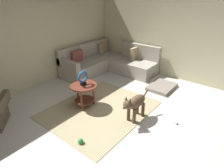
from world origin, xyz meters
TOP-DOWN VIEW (x-y plane):
  - ground_plane at (0.00, 0.00)m, footprint 6.00×6.00m
  - wall_back at (0.00, 2.94)m, footprint 6.00×0.12m
  - wall_right at (2.94, 0.00)m, footprint 0.12×6.00m
  - area_rug at (0.15, 0.70)m, footprint 2.30×1.90m
  - sectional_couch at (1.99, 2.01)m, footprint 2.20×2.25m
  - side_table at (0.05, 1.08)m, footprint 0.60×0.60m
  - torus_sculpture at (0.05, 1.08)m, footprint 0.28×0.08m
  - dog_bed_mat at (1.98, 0.08)m, footprint 0.80×0.60m
  - dog at (0.32, -0.09)m, footprint 0.85×0.24m
  - dog_toy_ball at (-0.86, 0.25)m, footprint 0.10×0.10m
  - dog_toy_rope at (0.72, -0.78)m, footprint 0.10×0.17m

SIDE VIEW (x-z plane):
  - ground_plane at x=0.00m, z-range -0.10..0.00m
  - area_rug at x=0.15m, z-range 0.00..0.01m
  - dog_toy_rope at x=0.72m, z-range 0.00..0.05m
  - dog_bed_mat at x=1.98m, z-range 0.00..0.09m
  - dog_toy_ball at x=-0.86m, z-range 0.00..0.10m
  - sectional_couch at x=1.99m, z-range -0.15..0.73m
  - dog at x=0.32m, z-range 0.06..0.69m
  - side_table at x=0.05m, z-range 0.15..0.69m
  - torus_sculpture at x=0.05m, z-range 0.55..0.87m
  - wall_back at x=0.00m, z-range 0.00..2.70m
  - wall_right at x=2.94m, z-range 0.00..2.70m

